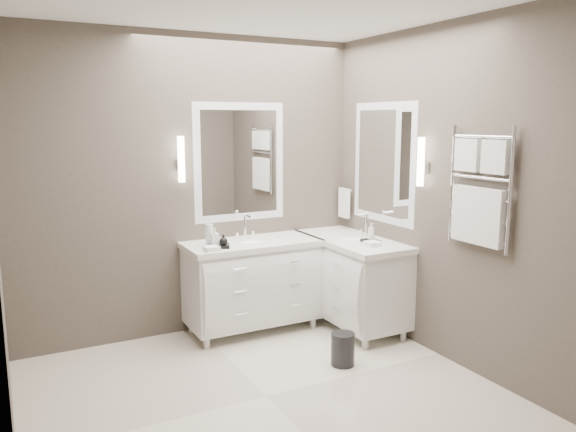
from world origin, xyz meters
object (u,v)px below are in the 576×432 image
vanity_right (351,276)px  towel_ladder (479,195)px  vanity_back (253,280)px  waste_bin (343,349)px

vanity_right → towel_ladder: bearing=-80.2°
vanity_right → vanity_back: bearing=159.6°
vanity_back → vanity_right: same height
vanity_back → waste_bin: 1.14m
vanity_right → towel_ladder: towel_ladder is taller
waste_bin → vanity_back: bearing=107.2°
vanity_back → towel_ladder: 2.16m
towel_ladder → waste_bin: bearing=142.9°
vanity_back → waste_bin: vanity_back is taller
vanity_back → waste_bin: bearing=-72.8°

